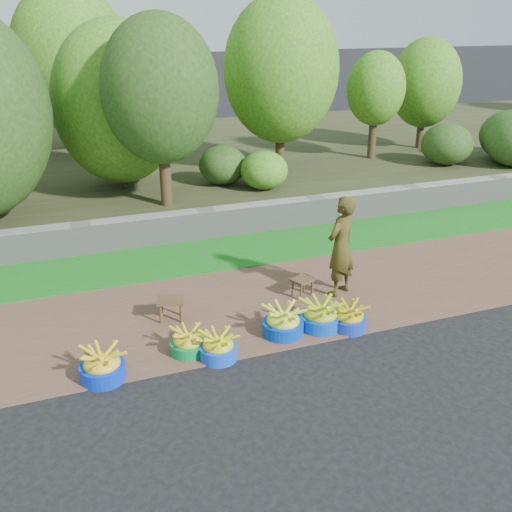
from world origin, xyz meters
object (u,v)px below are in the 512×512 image
object	(u,v)px
basin_a	(102,366)
basin_b	(188,343)
basin_e	(321,316)
vendor_woman	(341,246)
stool_left	(171,303)
stool_right	(303,282)
basin_d	(283,323)
basin_c	(218,347)
basin_f	(349,318)

from	to	relation	value
basin_a	basin_b	xyz separation A→B (m)	(1.05, 0.18, -0.02)
basin_e	vendor_woman	xyz separation A→B (m)	(0.70, 0.81, 0.59)
stool_left	stool_right	bearing A→B (deg)	1.15
basin_d	basin_c	bearing A→B (deg)	-166.00
basin_c	basin_e	xyz separation A→B (m)	(1.48, 0.22, 0.03)
basin_f	vendor_woman	xyz separation A→B (m)	(0.35, 0.95, 0.61)
basin_b	vendor_woman	xyz separation A→B (m)	(2.49, 0.81, 0.62)
basin_e	stool_right	size ratio (longest dim) A/B	1.42
basin_d	basin_a	bearing A→B (deg)	-175.28
basin_f	basin_c	bearing A→B (deg)	-177.31
basin_d	basin_e	size ratio (longest dim) A/B	0.99
basin_a	basin_e	distance (m)	2.85
stool_left	basin_e	bearing A→B (deg)	-25.99
stool_right	vendor_woman	world-z (taller)	vendor_woman
basin_b	basin_d	bearing A→B (deg)	0.36
vendor_woman	basin_f	bearing A→B (deg)	40.61
vendor_woman	basin_e	bearing A→B (deg)	20.12
stool_left	stool_right	xyz separation A→B (m)	(1.97, 0.04, -0.03)
basin_b	stool_left	bearing A→B (deg)	91.44
basin_b	vendor_woman	size ratio (longest dim) A/B	0.30
basin_a	stool_left	size ratio (longest dim) A/B	1.27
basin_c	stool_left	size ratio (longest dim) A/B	1.13
basin_c	basin_f	distance (m)	1.83
basin_d	stool_left	size ratio (longest dim) A/B	1.31
basin_c	vendor_woman	xyz separation A→B (m)	(2.18, 1.03, 0.62)
basin_a	vendor_woman	size ratio (longest dim) A/B	0.35
basin_a	basin_c	distance (m)	1.36
basin_b	basin_f	bearing A→B (deg)	-3.80
basin_c	basin_d	world-z (taller)	basin_d
basin_d	basin_f	world-z (taller)	basin_d
basin_c	basin_e	world-z (taller)	basin_e
basin_b	basin_c	xyz separation A→B (m)	(0.31, -0.23, 0.00)
basin_d	basin_f	size ratio (longest dim) A/B	1.11
basin_a	basin_f	world-z (taller)	basin_a
basin_a	stool_right	xyz separation A→B (m)	(3.00, 1.10, 0.07)
basin_c	stool_right	xyz separation A→B (m)	(1.64, 1.15, 0.09)
basin_e	stool_left	distance (m)	2.02
basin_b	stool_left	size ratio (longest dim) A/B	1.10
stool_left	basin_b	bearing A→B (deg)	-88.56
basin_e	basin_f	distance (m)	0.38
basin_a	stool_left	distance (m)	1.48
vendor_woman	stool_left	bearing A→B (deg)	-30.82
basin_e	vendor_woman	size ratio (longest dim) A/B	0.36
basin_d	vendor_woman	size ratio (longest dim) A/B	0.36
basin_a	basin_d	xyz separation A→B (m)	(2.31, 0.19, 0.01)
basin_a	basin_c	xyz separation A→B (m)	(1.36, -0.05, -0.02)
basin_a	basin_b	distance (m)	1.07
basin_c	vendor_woman	bearing A→B (deg)	25.40
stool_left	basin_a	bearing A→B (deg)	-134.08
basin_a	basin_f	size ratio (longest dim) A/B	1.08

